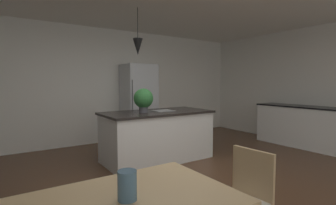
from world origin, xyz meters
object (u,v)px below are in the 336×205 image
object	(u,v)px
kitchen_island	(157,135)
vase_on_dining_table	(127,185)
chair_kitchen_end	(243,201)
potted_plant_on_island	(143,99)
refrigerator	(139,103)

from	to	relation	value
kitchen_island	vase_on_dining_table	world-z (taller)	vase_on_dining_table
chair_kitchen_end	potted_plant_on_island	world-z (taller)	potted_plant_on_island
refrigerator	potted_plant_on_island	xyz separation A→B (m)	(-0.71, -1.57, 0.20)
kitchen_island	vase_on_dining_table	size ratio (longest dim) A/B	11.65
kitchen_island	refrigerator	size ratio (longest dim) A/B	1.07
refrigerator	potted_plant_on_island	world-z (taller)	refrigerator
kitchen_island	potted_plant_on_island	bearing A→B (deg)	-180.00
kitchen_island	refrigerator	distance (m)	1.69
chair_kitchen_end	kitchen_island	xyz separation A→B (m)	(0.81, 2.64, -0.01)
refrigerator	potted_plant_on_island	size ratio (longest dim) A/B	4.41
vase_on_dining_table	chair_kitchen_end	bearing A→B (deg)	-0.06
chair_kitchen_end	kitchen_island	world-z (taller)	kitchen_island
potted_plant_on_island	vase_on_dining_table	world-z (taller)	potted_plant_on_island
potted_plant_on_island	vase_on_dining_table	xyz separation A→B (m)	(-1.52, -2.64, -0.31)
refrigerator	vase_on_dining_table	bearing A→B (deg)	-118.02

